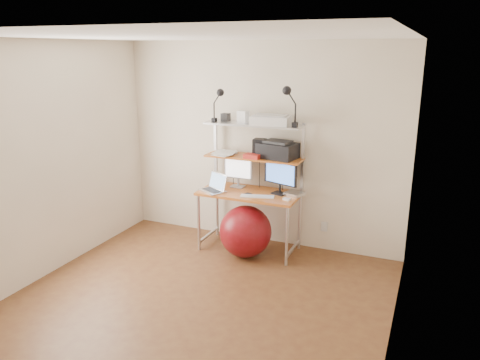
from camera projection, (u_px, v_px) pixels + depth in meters
The scene contains 20 objects.
room at pixel (190, 181), 4.19m from camera, with size 3.60×3.60×3.60m.
computer_desk at pixel (252, 173), 5.61m from camera, with size 1.20×0.60×1.57m.
wall_outlet at pixel (324, 227), 5.72m from camera, with size 0.08×0.01×0.12m, color silver.
monitor_silver at pixel (238, 170), 5.77m from camera, with size 0.37×0.13×0.41m.
monitor_black at pixel (280, 175), 5.49m from camera, with size 0.44×0.19×0.45m.
laptop at pixel (215, 187), 5.65m from camera, with size 0.39×0.37×0.27m.
keyboard at pixel (257, 196), 5.43m from camera, with size 0.39×0.11×0.01m, color silver.
mouse at pixel (287, 199), 5.30m from camera, with size 0.08×0.05×0.02m, color silver.
mac_mini at pixel (295, 194), 5.49m from camera, with size 0.20×0.20×0.04m, color silver.
phone at pixel (246, 195), 5.49m from camera, with size 0.07×0.13×0.01m, color black.
printer at pixel (278, 150), 5.50m from camera, with size 0.49×0.38×0.21m.
nas_cube at pixel (260, 148), 5.58m from camera, with size 0.15×0.15×0.21m, color black.
red_box at pixel (252, 156), 5.51m from camera, with size 0.19×0.13×0.05m, color #B5251C.
scanner at pixel (271, 120), 5.39m from camera, with size 0.46×0.32×0.12m.
box_white at pixel (243, 117), 5.54m from camera, with size 0.12×0.10×0.14m, color silver.
box_grey at pixel (226, 117), 5.68m from camera, with size 0.09×0.09×0.09m, color #2A2A2C.
clip_lamp_left at pixel (219, 98), 5.48m from camera, with size 0.16×0.09×0.40m.
clip_lamp_right at pixel (289, 97), 5.17m from camera, with size 0.18×0.10×0.45m.
exercise_ball at pixel (245, 231), 5.54m from camera, with size 0.62×0.62×0.62m, color maroon.
paper_stack at pixel (225, 153), 5.75m from camera, with size 0.31×0.39×0.02m.
Camera 1 is at (1.98, -3.54, 2.40)m, focal length 35.00 mm.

